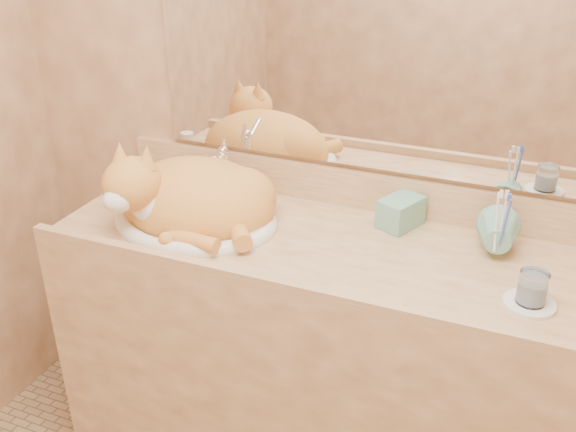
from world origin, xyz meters
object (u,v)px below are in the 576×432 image
at_px(vanity_counter, 328,366).
at_px(soap_dispenser, 388,202).
at_px(cat, 188,195).
at_px(water_glass, 533,288).
at_px(toothbrush_cup, 497,244).
at_px(sink_basin, 194,199).

xyz_separation_m(vanity_counter, soap_dispenser, (0.12, 0.13, 0.52)).
bearing_deg(cat, soap_dispenser, 9.84).
bearing_deg(water_glass, toothbrush_cup, 119.96).
relative_size(soap_dispenser, toothbrush_cup, 1.62).
distance_m(sink_basin, toothbrush_cup, 0.85).
relative_size(cat, soap_dispenser, 2.43).
height_order(vanity_counter, cat, cat).
height_order(vanity_counter, toothbrush_cup, toothbrush_cup).
distance_m(cat, water_glass, 0.97).
height_order(sink_basin, soap_dispenser, soap_dispenser).
relative_size(toothbrush_cup, water_glass, 1.50).
relative_size(sink_basin, water_glass, 6.04).
bearing_deg(soap_dispenser, sink_basin, -141.22).
relative_size(vanity_counter, sink_basin, 3.27).
distance_m(vanity_counter, water_glass, 0.72).
xyz_separation_m(vanity_counter, cat, (-0.44, -0.02, 0.51)).
bearing_deg(cat, vanity_counter, -2.50).
bearing_deg(sink_basin, toothbrush_cup, 3.12).
height_order(sink_basin, toothbrush_cup, sink_basin).
height_order(sink_basin, water_glass, sink_basin).
bearing_deg(toothbrush_cup, cat, -173.64).
height_order(vanity_counter, sink_basin, sink_basin).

